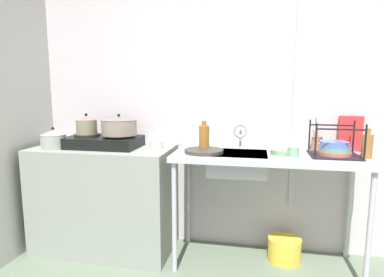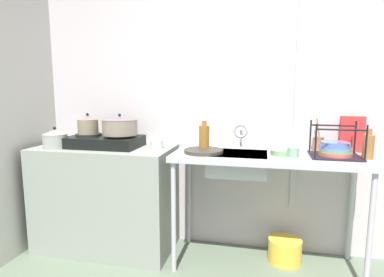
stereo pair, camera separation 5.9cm
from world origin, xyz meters
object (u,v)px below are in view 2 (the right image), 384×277
object	(u,v)px
stove	(104,141)
sink_basin	(238,163)
frying_pan	(204,151)
dish_rack	(335,150)
small_bowl_on_drainboard	(281,152)
bottle_by_sink	(204,138)
bucket_on_floor	(285,250)
faucet	(241,133)
pot_beside_stove	(55,139)
pot_on_left_burner	(88,125)
utensil_jar	(318,143)
cup_by_rack	(293,152)
bottle_by_rack	(368,146)
cereal_box	(352,134)
pot_on_right_burner	(120,126)
percolator	(157,140)

from	to	relation	value
stove	sink_basin	xyz separation A→B (m)	(1.09, -0.02, -0.13)
frying_pan	dish_rack	distance (m)	0.92
frying_pan	small_bowl_on_drainboard	xyz separation A→B (m)	(0.56, 0.04, 0.01)
bottle_by_sink	bucket_on_floor	xyz separation A→B (m)	(0.64, 0.05, -0.88)
faucet	bottle_by_sink	bearing A→B (deg)	-156.66
pot_beside_stove	dish_rack	size ratio (longest dim) A/B	0.59
faucet	bottle_by_sink	distance (m)	0.30
pot_on_left_burner	sink_basin	distance (m)	1.26
utensil_jar	sink_basin	bearing A→B (deg)	-158.08
pot_on_left_burner	cup_by_rack	distance (m)	1.63
bottle_by_rack	cereal_box	distance (m)	0.27
cup_by_rack	small_bowl_on_drainboard	size ratio (longest dim) A/B	0.52
bottle_by_rack	utensil_jar	world-z (taller)	utensil_jar
pot_on_left_burner	dish_rack	bearing A→B (deg)	-0.19
pot_on_left_burner	cup_by_rack	world-z (taller)	pot_on_left_burner
pot_on_right_burner	cup_by_rack	xyz separation A→B (m)	(1.33, -0.07, -0.15)
pot_on_left_burner	utensil_jar	distance (m)	1.84
sink_basin	cup_by_rack	bearing A→B (deg)	-7.01
pot_beside_stove	faucet	xyz separation A→B (m)	(1.45, 0.28, 0.06)
stove	cup_by_rack	xyz separation A→B (m)	(1.48, -0.07, -0.02)
dish_rack	sink_basin	bearing A→B (deg)	-178.82
dish_rack	pot_beside_stove	bearing A→B (deg)	-176.50
stove	faucet	xyz separation A→B (m)	(1.09, 0.15, 0.08)
bottle_by_rack	bucket_on_floor	distance (m)	1.00
utensil_jar	percolator	bearing A→B (deg)	-171.48
bottle_by_rack	bucket_on_floor	xyz separation A→B (m)	(-0.50, 0.11, -0.86)
small_bowl_on_drainboard	cup_by_rack	bearing A→B (deg)	-32.96
cereal_box	bucket_on_floor	xyz separation A→B (m)	(-0.46, -0.15, -0.91)
sink_basin	bucket_on_floor	world-z (taller)	sink_basin
pot_on_right_burner	cereal_box	size ratio (longest dim) A/B	1.05
pot_on_right_burner	sink_basin	distance (m)	0.98
bottle_by_sink	bucket_on_floor	size ratio (longest dim) A/B	0.90
bottle_by_rack	cereal_box	size ratio (longest dim) A/B	0.77
cup_by_rack	bucket_on_floor	size ratio (longest dim) A/B	0.31
utensil_jar	bucket_on_floor	world-z (taller)	utensil_jar
dish_rack	frying_pan	bearing A→B (deg)	-176.50
bottle_by_rack	utensil_jar	xyz separation A→B (m)	(-0.28, 0.25, -0.03)
small_bowl_on_drainboard	utensil_jar	size ratio (longest dim) A/B	0.62
pot_on_right_burner	utensil_jar	size ratio (longest dim) A/B	1.13
percolator	dish_rack	world-z (taller)	dish_rack
stove	frying_pan	bearing A→B (deg)	-4.27
small_bowl_on_drainboard	pot_on_right_burner	bearing A→B (deg)	179.18
stove	sink_basin	distance (m)	1.09
sink_basin	dish_rack	size ratio (longest dim) A/B	1.29
percolator	utensil_jar	world-z (taller)	utensil_jar
dish_rack	bottle_by_rack	distance (m)	0.21
dish_rack	small_bowl_on_drainboard	world-z (taller)	dish_rack
percolator	cup_by_rack	bearing A→B (deg)	-5.51
pot_on_right_burner	dish_rack	world-z (taller)	pot_on_right_burner
faucet	pot_on_right_burner	bearing A→B (deg)	-171.20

